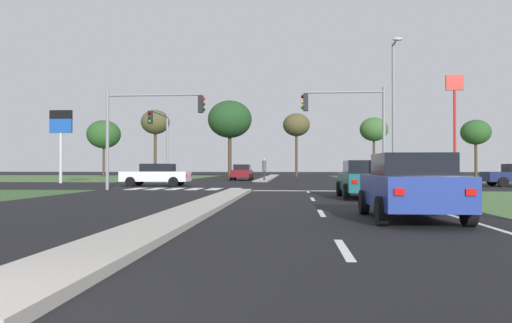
% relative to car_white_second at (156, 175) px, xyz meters
% --- Properties ---
extents(ground_plane, '(200.00, 200.00, 0.00)m').
position_rel_car_white_second_xyz_m(ground_plane, '(6.39, 0.99, -0.77)').
color(ground_plane, black).
extents(grass_verge_far_left, '(35.00, 35.00, 0.01)m').
position_rel_car_white_second_xyz_m(grass_verge_far_left, '(-19.11, 25.49, -0.76)').
color(grass_verge_far_left, '#476B38').
rests_on(grass_verge_far_left, ground).
extents(grass_verge_far_right, '(35.00, 35.00, 0.01)m').
position_rel_car_white_second_xyz_m(grass_verge_far_right, '(31.89, 25.49, -0.76)').
color(grass_verge_far_right, '#385B2D').
rests_on(grass_verge_far_right, ground).
extents(median_island_near, '(1.20, 22.00, 0.14)m').
position_rel_car_white_second_xyz_m(median_island_near, '(6.39, -18.01, -0.70)').
color(median_island_near, '#ADA89E').
rests_on(median_island_near, ground).
extents(median_island_far, '(1.20, 36.00, 0.14)m').
position_rel_car_white_second_xyz_m(median_island_far, '(6.39, 25.99, -0.70)').
color(median_island_far, '#ADA89E').
rests_on(median_island_far, ground).
extents(lane_dash_near, '(0.14, 2.00, 0.01)m').
position_rel_car_white_second_xyz_m(lane_dash_near, '(9.89, -24.86, -0.76)').
color(lane_dash_near, silver).
rests_on(lane_dash_near, ground).
extents(lane_dash_second, '(0.14, 2.00, 0.01)m').
position_rel_car_white_second_xyz_m(lane_dash_second, '(9.89, -18.86, -0.76)').
color(lane_dash_second, silver).
rests_on(lane_dash_second, ground).
extents(lane_dash_third, '(0.14, 2.00, 0.01)m').
position_rel_car_white_second_xyz_m(lane_dash_third, '(9.89, -12.86, -0.76)').
color(lane_dash_third, silver).
rests_on(lane_dash_third, ground).
extents(lane_dash_fourth, '(0.14, 2.00, 0.01)m').
position_rel_car_white_second_xyz_m(lane_dash_fourth, '(9.89, -6.86, -0.76)').
color(lane_dash_fourth, silver).
rests_on(lane_dash_fourth, ground).
extents(edge_line_right, '(0.14, 24.00, 0.01)m').
position_rel_car_white_second_xyz_m(edge_line_right, '(13.24, -17.01, -0.76)').
color(edge_line_right, silver).
rests_on(edge_line_right, ground).
extents(stop_bar_near, '(6.40, 0.50, 0.01)m').
position_rel_car_white_second_xyz_m(stop_bar_near, '(10.19, -6.01, -0.76)').
color(stop_bar_near, silver).
rests_on(stop_bar_near, ground).
extents(crosswalk_bar_near, '(0.70, 2.80, 0.01)m').
position_rel_car_white_second_xyz_m(crosswalk_bar_near, '(-0.01, -4.21, -0.76)').
color(crosswalk_bar_near, silver).
rests_on(crosswalk_bar_near, ground).
extents(crosswalk_bar_second, '(0.70, 2.80, 0.01)m').
position_rel_car_white_second_xyz_m(crosswalk_bar_second, '(1.14, -4.21, -0.76)').
color(crosswalk_bar_second, silver).
rests_on(crosswalk_bar_second, ground).
extents(crosswalk_bar_third, '(0.70, 2.80, 0.01)m').
position_rel_car_white_second_xyz_m(crosswalk_bar_third, '(2.29, -4.21, -0.76)').
color(crosswalk_bar_third, silver).
rests_on(crosswalk_bar_third, ground).
extents(crosswalk_bar_fourth, '(0.70, 2.80, 0.01)m').
position_rel_car_white_second_xyz_m(crosswalk_bar_fourth, '(3.44, -4.21, -0.76)').
color(crosswalk_bar_fourth, silver).
rests_on(crosswalk_bar_fourth, ground).
extents(crosswalk_bar_fifth, '(0.70, 2.80, 0.01)m').
position_rel_car_white_second_xyz_m(crosswalk_bar_fifth, '(4.59, -4.21, -0.76)').
color(crosswalk_bar_fifth, silver).
rests_on(crosswalk_bar_fifth, ground).
extents(crosswalk_bar_sixth, '(0.70, 2.80, 0.01)m').
position_rel_car_white_second_xyz_m(crosswalk_bar_sixth, '(5.74, -4.21, -0.76)').
color(crosswalk_bar_sixth, silver).
rests_on(crosswalk_bar_sixth, ground).
extents(car_white_second, '(4.50, 2.07, 1.50)m').
position_rel_car_white_second_xyz_m(car_white_second, '(0.00, 0.00, 0.00)').
color(car_white_second, silver).
rests_on(car_white_second, ground).
extents(car_blue_third, '(2.05, 4.17, 1.59)m').
position_rel_car_white_second_xyz_m(car_blue_third, '(11.93, -20.40, 0.04)').
color(car_blue_third, navy).
rests_on(car_blue_third, ground).
extents(car_teal_fourth, '(1.94, 4.62, 1.53)m').
position_rel_car_white_second_xyz_m(car_teal_fourth, '(12.01, -12.08, 0.02)').
color(car_teal_fourth, '#19565B').
rests_on(car_teal_fourth, ground).
extents(car_grey_fifth, '(4.52, 2.05, 1.58)m').
position_rel_car_white_second_xyz_m(car_grey_fifth, '(17.52, 2.55, 0.04)').
color(car_grey_fifth, slate).
rests_on(car_grey_fifth, ground).
extents(car_maroon_sixth, '(1.96, 4.28, 1.53)m').
position_rel_car_white_second_xyz_m(car_maroon_sixth, '(4.23, 15.06, 0.01)').
color(car_maroon_sixth, maroon).
rests_on(car_maroon_sixth, ground).
extents(traffic_signal_near_left, '(5.61, 0.32, 5.52)m').
position_rel_car_white_second_xyz_m(traffic_signal_near_left, '(0.88, -5.61, 3.09)').
color(traffic_signal_near_left, gray).
rests_on(traffic_signal_near_left, ground).
extents(traffic_signal_near_right, '(4.52, 0.32, 5.57)m').
position_rel_car_white_second_xyz_m(traffic_signal_near_right, '(12.36, -5.61, 3.06)').
color(traffic_signal_near_right, gray).
rests_on(traffic_signal_near_right, ground).
extents(traffic_signal_far_left, '(0.32, 5.26, 5.66)m').
position_rel_car_white_second_xyz_m(traffic_signal_far_left, '(-1.21, 5.67, 3.17)').
color(traffic_signal_far_left, gray).
rests_on(traffic_signal_far_left, ground).
extents(street_lamp_second, '(0.56, 1.96, 8.54)m').
position_rel_car_white_second_xyz_m(street_lamp_second, '(15.00, -3.24, 4.01)').
color(street_lamp_second, gray).
rests_on(street_lamp_second, ground).
extents(pedestrian_at_median, '(0.34, 0.34, 1.90)m').
position_rel_car_white_second_xyz_m(pedestrian_at_median, '(6.68, 9.73, 0.54)').
color(pedestrian_at_median, '#232833').
rests_on(pedestrian_at_median, median_island_far).
extents(fastfood_pole_sign, '(1.80, 0.40, 10.98)m').
position_rel_car_white_second_xyz_m(fastfood_pole_sign, '(26.13, 20.96, 7.28)').
color(fastfood_pole_sign, red).
rests_on(fastfood_pole_sign, ground).
extents(fuel_price_totem, '(1.80, 0.24, 5.79)m').
position_rel_car_white_second_xyz_m(fuel_price_totem, '(-9.23, 5.43, 3.46)').
color(fuel_price_totem, silver).
rests_on(fuel_price_totem, ground).
extents(treeline_near, '(4.39, 4.39, 7.48)m').
position_rel_car_white_second_xyz_m(treeline_near, '(-15.75, 31.00, 4.83)').
color(treeline_near, '#423323').
rests_on(treeline_near, ground).
extents(treeline_second, '(3.68, 3.68, 8.68)m').
position_rel_car_white_second_xyz_m(treeline_second, '(-8.65, 30.33, 6.26)').
color(treeline_second, '#423323').
rests_on(treeline_second, ground).
extents(treeline_third, '(5.56, 5.56, 9.71)m').
position_rel_car_white_second_xyz_m(treeline_third, '(1.16, 29.65, 6.54)').
color(treeline_third, '#423323').
rests_on(treeline_third, ground).
extents(treeline_fourth, '(3.60, 3.60, 8.47)m').
position_rel_car_white_second_xyz_m(treeline_fourth, '(9.60, 33.76, 6.10)').
color(treeline_fourth, '#423323').
rests_on(treeline_fourth, ground).
extents(treeline_fifth, '(3.64, 3.64, 7.74)m').
position_rel_car_white_second_xyz_m(treeline_fifth, '(19.63, 32.70, 5.38)').
color(treeline_fifth, '#423323').
rests_on(treeline_fifth, ground).
extents(treeline_sixth, '(3.82, 3.82, 7.47)m').
position_rel_car_white_second_xyz_m(treeline_sixth, '(32.94, 33.93, 5.03)').
color(treeline_sixth, '#423323').
rests_on(treeline_sixth, ground).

